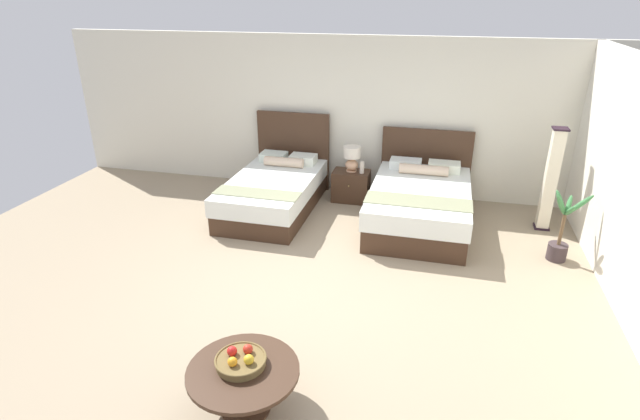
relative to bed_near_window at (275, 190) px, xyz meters
name	(u,v)px	position (x,y,z in m)	size (l,w,h in m)	color
ground_plane	(308,291)	(1.11, -2.15, -0.32)	(10.32, 10.23, 0.02)	gray
wall_back	(360,116)	(1.11, 1.16, 0.96)	(10.32, 0.12, 2.54)	silver
bed_near_window	(275,190)	(0.00, 0.00, 0.00)	(1.26, 2.21, 1.31)	#3E281A
bed_near_corner	(420,203)	(2.23, -0.01, 0.02)	(1.43, 2.21, 1.17)	#3E281A
nightstand	(351,186)	(1.09, 0.62, -0.06)	(0.59, 0.41, 0.50)	#3E281A
table_lamp	(352,157)	(1.09, 0.64, 0.42)	(0.27, 0.27, 0.41)	#DBA781
vase	(362,167)	(1.27, 0.58, 0.28)	(0.07, 0.07, 0.19)	silver
coffee_table	(244,378)	(1.08, -3.99, 0.01)	(0.90, 0.90, 0.42)	#3E281A
fruit_bowl	(241,360)	(1.04, -3.94, 0.15)	(0.42, 0.42, 0.14)	brown
floor_lamp_corner	(551,180)	(3.98, 0.25, 0.43)	(0.20, 0.20, 1.49)	black
potted_palm	(560,237)	(4.02, -0.69, 0.01)	(0.50, 0.46, 0.96)	#3D3032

